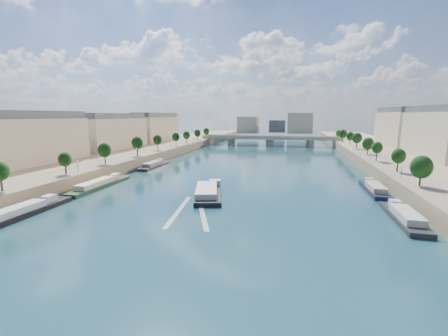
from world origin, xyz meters
The scene contains 16 objects.
ground centered at (0.00, 100.00, 0.00)m, with size 700.00×700.00×0.00m, color #0B2C31.
quay_left centered at (-72.00, 100.00, 2.50)m, with size 44.00×520.00×5.00m, color #9E8460.
quay_right centered at (72.00, 100.00, 2.50)m, with size 44.00×520.00×5.00m, color #9E8460.
pave_left centered at (-57.00, 100.00, 5.05)m, with size 14.00×520.00×0.10m, color gray.
pave_right centered at (57.00, 100.00, 5.05)m, with size 14.00×520.00×0.10m, color gray.
trees_left centered at (-55.00, 102.00, 10.48)m, with size 4.80×268.80×8.26m.
trees_right centered at (55.00, 110.00, 10.48)m, with size 4.80×268.80×8.26m.
lamps_left centered at (-52.50, 90.00, 7.78)m, with size 0.36×200.36×4.28m.
lamps_right centered at (52.50, 105.00, 7.78)m, with size 0.36×200.36×4.28m.
buildings_left centered at (-85.00, 112.00, 16.45)m, with size 16.00×226.00×23.20m.
skyline centered at (3.19, 319.52, 14.66)m, with size 79.00×42.00×22.00m.
bridge centered at (0.00, 230.83, 5.08)m, with size 112.00×12.00×8.15m.
tour_barge centered at (-6.07, 70.07, 0.97)m, with size 14.08×27.47×3.69m.
wake centered at (-6.07, 53.43, 0.02)m, with size 14.17×25.92×0.04m.
moored_barges_left centered at (-45.50, 44.07, 0.84)m, with size 5.00×158.58×3.60m.
moored_barges_right centered at (45.50, 38.06, 0.84)m, with size 5.00×122.81×3.60m.
Camera 1 is at (19.40, -16.94, 24.66)m, focal length 24.00 mm.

